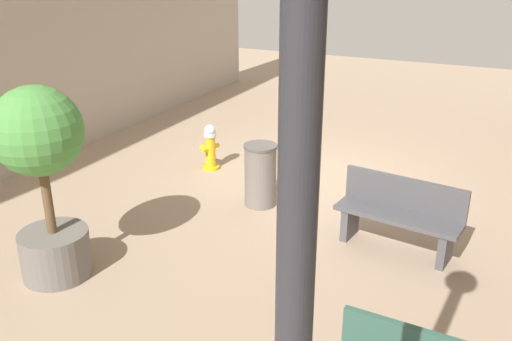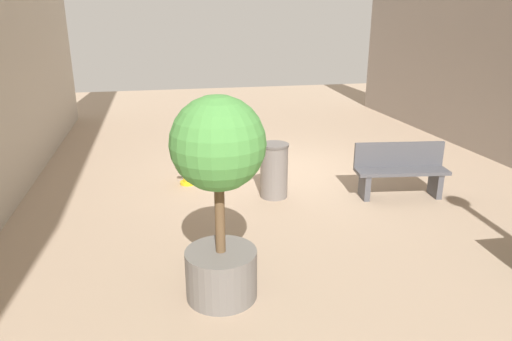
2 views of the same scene
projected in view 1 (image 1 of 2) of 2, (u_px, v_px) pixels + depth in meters
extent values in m
plane|color=tan|center=(319.00, 179.00, 9.43)|extent=(23.40, 23.40, 0.00)
cylinder|color=gold|center=(211.00, 167.00, 9.88)|extent=(0.30, 0.30, 0.05)
cylinder|color=gold|center=(210.00, 151.00, 9.77)|extent=(0.18, 0.18, 0.55)
cylinder|color=silver|center=(210.00, 135.00, 9.65)|extent=(0.22, 0.22, 0.06)
sphere|color=silver|center=(210.00, 130.00, 9.62)|extent=(0.21, 0.21, 0.21)
cylinder|color=gold|center=(205.00, 150.00, 9.64)|extent=(0.11, 0.15, 0.08)
cylinder|color=gold|center=(216.00, 146.00, 9.84)|extent=(0.11, 0.15, 0.08)
cylinder|color=gold|center=(204.00, 148.00, 9.84)|extent=(0.16, 0.14, 0.10)
cube|color=#4C4C51|center=(445.00, 248.00, 6.79)|extent=(0.15, 0.41, 0.45)
cube|color=#4C4C51|center=(350.00, 221.00, 7.45)|extent=(0.15, 0.41, 0.45)
cube|color=#4C4C51|center=(397.00, 216.00, 7.02)|extent=(1.65, 0.66, 0.06)
cube|color=#4C4C51|center=(404.00, 193.00, 7.08)|extent=(1.60, 0.28, 0.44)
cylinder|color=slate|center=(56.00, 253.00, 6.54)|extent=(0.81, 0.81, 0.57)
cylinder|color=brown|center=(47.00, 196.00, 6.26)|extent=(0.11, 0.11, 0.94)
sphere|color=#4C9342|center=(37.00, 131.00, 5.98)|extent=(1.01, 1.01, 1.01)
cylinder|color=slate|center=(260.00, 176.00, 8.32)|extent=(0.48, 0.48, 0.93)
cylinder|color=#5B5551|center=(260.00, 146.00, 8.14)|extent=(0.51, 0.51, 0.04)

